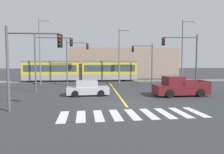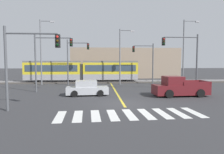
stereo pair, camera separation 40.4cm
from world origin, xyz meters
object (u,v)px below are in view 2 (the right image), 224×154
(street_lamp_centre, at_px, (121,53))
(street_lamp_west, at_px, (42,49))
(traffic_light_far_left, at_px, (75,56))
(light_rail_tram, at_px, (82,70))
(sedan_crossing, at_px, (87,89))
(traffic_light_mid_right, at_px, (186,53))
(street_lamp_east, at_px, (185,48))
(traffic_light_mid_left, at_px, (48,54))
(traffic_light_far_right, at_px, (146,58))
(pickup_truck, at_px, (179,88))
(traffic_light_near_left, at_px, (25,56))

(street_lamp_centre, bearing_deg, street_lamp_west, 178.38)
(traffic_light_far_left, height_order, street_lamp_centre, street_lamp_centre)
(light_rail_tram, xyz_separation_m, street_lamp_centre, (6.23, -3.49, 2.72))
(light_rail_tram, height_order, sedan_crossing, light_rail_tram)
(traffic_light_far_left, xyz_separation_m, street_lamp_west, (-4.86, 0.71, 1.07))
(sedan_crossing, bearing_deg, traffic_light_far_left, 103.81)
(traffic_light_mid_right, height_order, street_lamp_east, street_lamp_east)
(traffic_light_mid_left, xyz_separation_m, traffic_light_far_right, (12.94, 6.92, -0.25))
(pickup_truck, relative_size, traffic_light_mid_left, 0.84)
(traffic_light_far_left, distance_m, traffic_light_mid_left, 7.16)
(traffic_light_near_left, bearing_deg, traffic_light_mid_left, 94.29)
(street_lamp_east, bearing_deg, traffic_light_mid_left, -159.21)
(traffic_light_mid_left, distance_m, street_lamp_west, 8.05)
(light_rail_tram, distance_m, traffic_light_near_left, 19.84)
(pickup_truck, bearing_deg, traffic_light_far_left, 137.51)
(traffic_light_mid_left, xyz_separation_m, street_lamp_centre, (9.17, 7.18, 0.42))
(pickup_truck, xyz_separation_m, street_lamp_centre, (-4.55, 10.93, 3.93))
(traffic_light_mid_right, height_order, street_lamp_centre, street_lamp_centre)
(pickup_truck, height_order, traffic_light_far_right, traffic_light_far_right)
(traffic_light_far_right, bearing_deg, pickup_truck, -85.82)
(traffic_light_far_left, bearing_deg, street_lamp_centre, 3.05)
(sedan_crossing, relative_size, traffic_light_mid_left, 0.65)
(sedan_crossing, xyz_separation_m, street_lamp_west, (-7.19, 10.20, 4.71))
(traffic_light_mid_right, height_order, traffic_light_far_left, traffic_light_far_left)
(street_lamp_centre, relative_size, street_lamp_east, 0.85)
(pickup_truck, relative_size, traffic_light_near_left, 0.95)
(street_lamp_west, distance_m, street_lamp_east, 21.73)
(traffic_light_far_right, relative_size, street_lamp_west, 0.64)
(traffic_light_far_right, xyz_separation_m, street_lamp_centre, (-3.77, 0.26, 0.67))
(street_lamp_centre, bearing_deg, light_rail_tram, 150.77)
(traffic_light_far_left, xyz_separation_m, street_lamp_centre, (6.98, 0.37, 0.43))
(traffic_light_far_right, bearing_deg, light_rail_tram, 159.46)
(traffic_light_mid_right, bearing_deg, traffic_light_near_left, -150.83)
(pickup_truck, distance_m, traffic_light_mid_left, 14.65)
(traffic_light_far_right, relative_size, street_lamp_east, 0.63)
(light_rail_tram, height_order, pickup_truck, light_rail_tram)
(street_lamp_west, distance_m, street_lamp_centre, 11.86)
(traffic_light_far_left, bearing_deg, street_lamp_east, 1.45)
(traffic_light_near_left, distance_m, street_lamp_west, 16.89)
(traffic_light_mid_left, distance_m, street_lamp_centre, 11.66)
(street_lamp_east, bearing_deg, pickup_truck, -115.95)
(traffic_light_far_right, bearing_deg, street_lamp_east, 2.93)
(pickup_truck, height_order, traffic_light_mid_right, traffic_light_mid_right)
(traffic_light_mid_right, height_order, traffic_light_mid_left, same)
(traffic_light_mid_right, xyz_separation_m, traffic_light_near_left, (-15.04, -8.40, -0.58))
(light_rail_tram, distance_m, street_lamp_east, 16.86)
(street_lamp_centre, bearing_deg, sedan_crossing, -115.22)
(pickup_truck, bearing_deg, street_lamp_east, 64.05)
(traffic_light_far_right, distance_m, street_lamp_centre, 3.83)
(light_rail_tram, xyz_separation_m, pickup_truck, (10.78, -14.42, -1.21))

